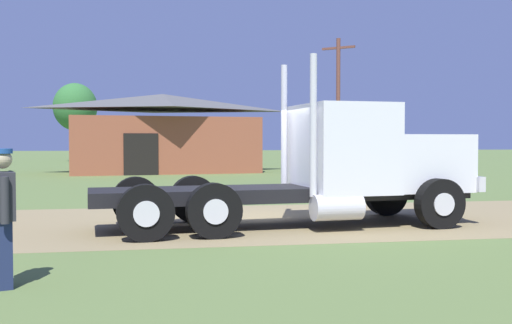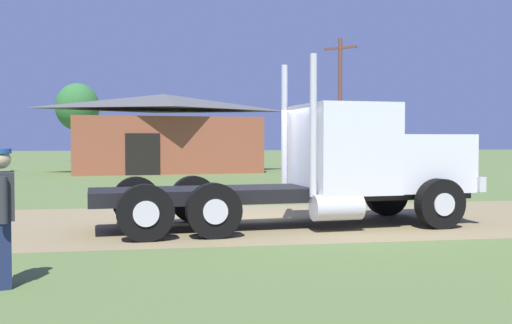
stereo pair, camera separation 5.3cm
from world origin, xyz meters
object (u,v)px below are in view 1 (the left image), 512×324
object	(u,v)px
visitor_standing_near	(3,213)
shed_building	(163,135)
utility_pole_far	(338,100)
truck_foreground_white	(342,167)

from	to	relation	value
visitor_standing_near	shed_building	bearing A→B (deg)	84.68
shed_building	visitor_standing_near	bearing A→B (deg)	-95.32
utility_pole_far	truck_foreground_white	bearing A→B (deg)	-107.59
shed_building	utility_pole_far	bearing A→B (deg)	8.33
truck_foreground_white	visitor_standing_near	xyz separation A→B (m)	(-5.86, -4.72, -0.32)
truck_foreground_white	utility_pole_far	bearing A→B (deg)	72.41
utility_pole_far	visitor_standing_near	bearing A→B (deg)	-115.09
truck_foreground_white	visitor_standing_near	distance (m)	7.53
shed_building	utility_pole_far	size ratio (longest dim) A/B	1.38
shed_building	utility_pole_far	world-z (taller)	utility_pole_far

